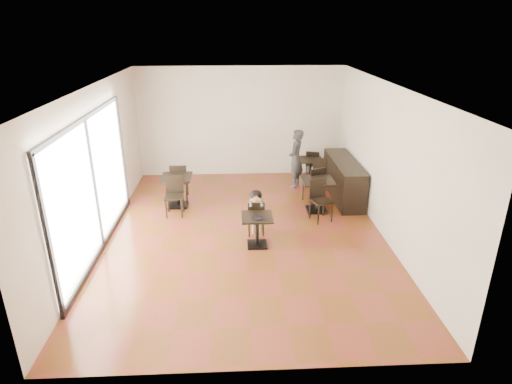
{
  "coord_description": "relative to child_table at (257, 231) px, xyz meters",
  "views": [
    {
      "loc": [
        -0.18,
        -8.43,
        4.36
      ],
      "look_at": [
        0.24,
        -0.05,
        1.0
      ],
      "focal_mm": 30.0,
      "sensor_mm": 36.0,
      "label": 1
    }
  ],
  "objects": [
    {
      "name": "chair_back_b",
      "position": [
        1.87,
        3.13,
        0.09
      ],
      "size": [
        0.49,
        0.49,
        0.86
      ],
      "primitive_type": null,
      "rotation": [
        0.0,
        0.0,
        -0.32
      ],
      "color": "black",
      "rests_on": "floor"
    },
    {
      "name": "floor",
      "position": [
        -0.24,
        0.55,
        -0.33
      ],
      "size": [
        6.0,
        8.0,
        0.01
      ],
      "primitive_type": "cube",
      "color": "brown",
      "rests_on": "ground"
    },
    {
      "name": "plate",
      "position": [
        0.0,
        -0.1,
        0.34
      ],
      "size": [
        0.23,
        0.23,
        0.01
      ],
      "primitive_type": "cylinder",
      "color": "black",
      "rests_on": "child_table"
    },
    {
      "name": "child",
      "position": [
        0.0,
        0.55,
        0.17
      ],
      "size": [
        0.36,
        0.51,
        1.01
      ],
      "primitive_type": null,
      "color": "slate",
      "rests_on": "child_chair"
    },
    {
      "name": "cafe_table_mid",
      "position": [
        1.56,
        1.7,
        0.07
      ],
      "size": [
        0.99,
        0.99,
        0.81
      ],
      "primitive_type": null,
      "rotation": [
        0.0,
        0.0,
        0.37
      ],
      "color": "black",
      "rests_on": "floor"
    },
    {
      "name": "pizza_slice",
      "position": [
        0.0,
        0.36,
        0.54
      ],
      "size": [
        0.23,
        0.18,
        0.05
      ],
      "primitive_type": null,
      "color": "tan",
      "rests_on": "child"
    },
    {
      "name": "wall_right",
      "position": [
        2.76,
        0.55,
        1.27
      ],
      "size": [
        0.01,
        8.0,
        3.2
      ],
      "primitive_type": "cube",
      "color": "white",
      "rests_on": "floor"
    },
    {
      "name": "wall_left",
      "position": [
        -3.24,
        0.55,
        1.27
      ],
      "size": [
        0.01,
        8.0,
        3.2
      ],
      "primitive_type": "cube",
      "color": "white",
      "rests_on": "floor"
    },
    {
      "name": "wall_back",
      "position": [
        -0.24,
        4.55,
        1.27
      ],
      "size": [
        6.0,
        0.01,
        3.2
      ],
      "primitive_type": "cube",
      "color": "white",
      "rests_on": "floor"
    },
    {
      "name": "chair_left_a",
      "position": [
        -1.9,
        2.71,
        0.14
      ],
      "size": [
        0.43,
        0.43,
        0.95
      ],
      "primitive_type": null,
      "rotation": [
        0.0,
        0.0,
        3.16
      ],
      "color": "black",
      "rests_on": "floor"
    },
    {
      "name": "service_counter",
      "position": [
        2.41,
        2.55,
        0.17
      ],
      "size": [
        0.6,
        2.4,
        1.0
      ],
      "primitive_type": "cube",
      "color": "black",
      "rests_on": "floor"
    },
    {
      "name": "chair_left_b",
      "position": [
        -1.9,
        1.61,
        0.14
      ],
      "size": [
        0.43,
        0.43,
        0.95
      ],
      "primitive_type": null,
      "rotation": [
        0.0,
        0.0,
        0.02
      ],
      "color": "black",
      "rests_on": "floor"
    },
    {
      "name": "wall_front",
      "position": [
        -0.24,
        -3.45,
        1.27
      ],
      "size": [
        6.0,
        0.01,
        3.2
      ],
      "primitive_type": "cube",
      "color": "white",
      "rests_on": "floor"
    },
    {
      "name": "chair_mid_b",
      "position": [
        1.56,
        1.15,
        0.15
      ],
      "size": [
        0.56,
        0.56,
        0.97
      ],
      "primitive_type": null,
      "rotation": [
        0.0,
        0.0,
        0.37
      ],
      "color": "black",
      "rests_on": "floor"
    },
    {
      "name": "child_chair",
      "position": [
        0.0,
        0.55,
        0.07
      ],
      "size": [
        0.36,
        0.36,
        0.8
      ],
      "primitive_type": null,
      "rotation": [
        0.0,
        0.0,
        3.14
      ],
      "color": "black",
      "rests_on": "floor"
    },
    {
      "name": "ceiling",
      "position": [
        -0.24,
        0.55,
        2.87
      ],
      "size": [
        6.0,
        8.0,
        0.01
      ],
      "primitive_type": "cube",
      "color": "white",
      "rests_on": "floor"
    },
    {
      "name": "chair_mid_a",
      "position": [
        1.56,
        2.25,
        0.15
      ],
      "size": [
        0.56,
        0.56,
        0.97
      ],
      "primitive_type": null,
      "rotation": [
        0.0,
        0.0,
        3.51
      ],
      "color": "black",
      "rests_on": "floor"
    },
    {
      "name": "storefront_window",
      "position": [
        -3.21,
        0.05,
        1.07
      ],
      "size": [
        0.04,
        4.5,
        2.6
      ],
      "primitive_type": "cube",
      "color": "white",
      "rests_on": "floor"
    },
    {
      "name": "child_table",
      "position": [
        0.0,
        0.0,
        0.0
      ],
      "size": [
        0.63,
        0.63,
        0.67
      ],
      "primitive_type": null,
      "color": "black",
      "rests_on": "floor"
    },
    {
      "name": "chair_back_a",
      "position": [
        1.87,
        4.05,
        0.09
      ],
      "size": [
        0.49,
        0.49,
        0.86
      ],
      "primitive_type": null,
      "rotation": [
        0.0,
        0.0,
        2.82
      ],
      "color": "black",
      "rests_on": "floor"
    },
    {
      "name": "cafe_table_back",
      "position": [
        1.72,
        3.68,
        0.02
      ],
      "size": [
        0.85,
        0.85,
        0.71
      ],
      "primitive_type": null,
      "rotation": [
        0.0,
        0.0,
        -0.32
      ],
      "color": "black",
      "rests_on": "floor"
    },
    {
      "name": "cafe_table_left",
      "position": [
        -1.9,
        2.16,
        0.06
      ],
      "size": [
        0.76,
        0.76,
        0.79
      ],
      "primitive_type": null,
      "rotation": [
        0.0,
        0.0,
        0.02
      ],
      "color": "black",
      "rests_on": "floor"
    },
    {
      "name": "adult_patron",
      "position": [
        1.25,
        3.38,
        0.48
      ],
      "size": [
        0.56,
        0.69,
        1.63
      ],
      "primitive_type": "imported",
      "rotation": [
        0.0,
        0.0,
        -1.89
      ],
      "color": "#38383D",
      "rests_on": "floor"
    }
  ]
}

